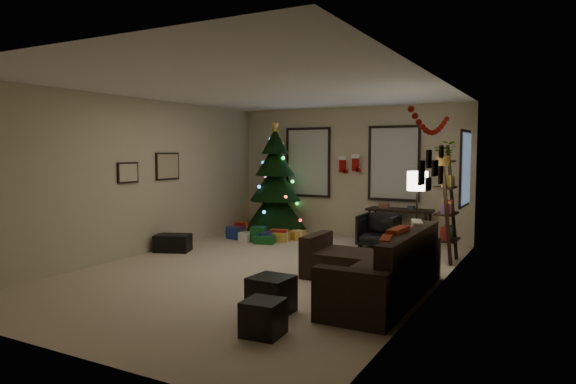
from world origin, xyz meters
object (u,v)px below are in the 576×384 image
at_px(desk_chair, 379,231).
at_px(bookshelf, 448,206).
at_px(christmas_tree, 275,187).
at_px(desk, 400,213).
at_px(sofa, 376,271).

relative_size(desk_chair, bookshelf, 0.34).
bearing_deg(bookshelf, christmas_tree, 164.49).
bearing_deg(desk_chair, desk, 72.83).
bearing_deg(desk, desk_chair, -107.36).
bearing_deg(bookshelf, desk_chair, 155.03).
bearing_deg(desk_chair, sofa, -72.17).
bearing_deg(christmas_tree, bookshelf, -15.51).
bearing_deg(bookshelf, desk, 131.87).
distance_m(christmas_tree, desk_chair, 2.59).
distance_m(christmas_tree, sofa, 4.77).
xyz_separation_m(christmas_tree, desk_chair, (2.46, -0.43, -0.70)).
bearing_deg(christmas_tree, desk, 4.76).
height_order(desk_chair, bookshelf, bookshelf).
relative_size(desk, desk_chair, 1.95).
relative_size(sofa, desk, 2.03).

